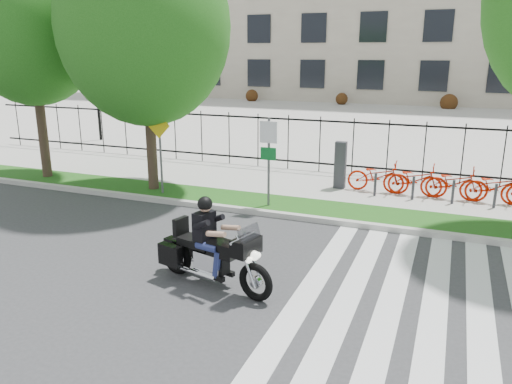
% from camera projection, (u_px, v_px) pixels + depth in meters
% --- Properties ---
extents(ground, '(120.00, 120.00, 0.00)m').
position_uv_depth(ground, '(201.00, 276.00, 10.07)').
color(ground, '#353537').
rests_on(ground, ground).
extents(curb, '(60.00, 0.20, 0.15)m').
position_uv_depth(curb, '(271.00, 214.00, 13.72)').
color(curb, '#B5B3AA').
rests_on(curb, ground).
extents(grass_verge, '(60.00, 1.50, 0.15)m').
position_uv_depth(grass_verge, '(281.00, 205.00, 14.47)').
color(grass_verge, '#174812').
rests_on(grass_verge, ground).
extents(sidewalk, '(60.00, 3.50, 0.15)m').
position_uv_depth(sidewalk, '(305.00, 185.00, 16.71)').
color(sidewalk, '#AEA9A2').
rests_on(sidewalk, ground).
extents(plaza, '(80.00, 34.00, 0.10)m').
position_uv_depth(plaza, '(382.00, 121.00, 32.40)').
color(plaza, '#AEA9A2').
rests_on(plaza, ground).
extents(crosswalk_stripes, '(5.70, 8.00, 0.01)m').
position_uv_depth(crosswalk_stripes, '(457.00, 322.00, 8.35)').
color(crosswalk_stripes, silver).
rests_on(crosswalk_stripes, ground).
extents(iron_fence, '(30.00, 0.06, 2.00)m').
position_uv_depth(iron_fence, '(320.00, 144.00, 17.98)').
color(iron_fence, black).
rests_on(iron_fence, sidewalk).
extents(lamp_post_left, '(1.06, 0.70, 4.25)m').
position_uv_depth(lamp_post_left, '(96.00, 77.00, 24.21)').
color(lamp_post_left, black).
rests_on(lamp_post_left, ground).
extents(street_tree_0, '(4.49, 4.49, 7.61)m').
position_uv_depth(street_tree_0, '(30.00, 26.00, 16.20)').
color(street_tree_0, '#3D2D21').
rests_on(street_tree_0, grass_verge).
extents(street_tree_1, '(5.10, 5.10, 7.88)m').
position_uv_depth(street_tree_1, '(145.00, 26.00, 14.65)').
color(street_tree_1, '#3D2D21').
rests_on(street_tree_1, grass_verge).
extents(bike_share_station, '(8.91, 0.87, 1.50)m').
position_uv_depth(bike_share_station, '(492.00, 186.00, 14.31)').
color(bike_share_station, '#2D2D33').
rests_on(bike_share_station, sidewalk).
extents(sign_pole_regulatory, '(0.50, 0.09, 2.50)m').
position_uv_depth(sign_pole_regulatory, '(269.00, 150.00, 13.78)').
color(sign_pole_regulatory, '#59595B').
rests_on(sign_pole_regulatory, grass_verge).
extents(sign_pole_warning, '(0.78, 0.09, 2.49)m').
position_uv_depth(sign_pole_warning, '(160.00, 142.00, 15.04)').
color(sign_pole_warning, '#59595B').
rests_on(sign_pole_warning, grass_verge).
extents(motorcycle_rider, '(2.71, 1.19, 2.13)m').
position_uv_depth(motorcycle_rider, '(212.00, 251.00, 9.51)').
color(motorcycle_rider, black).
rests_on(motorcycle_rider, ground).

